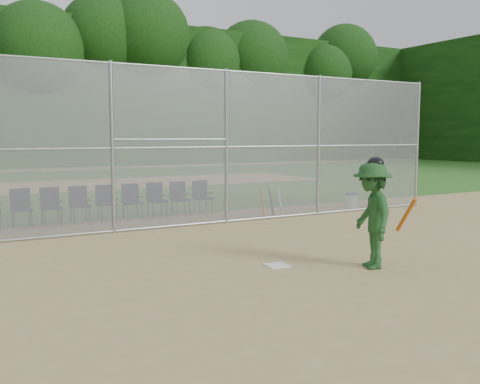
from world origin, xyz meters
TOP-DOWN VIEW (x-y plane):
  - ground at (0.00, 0.00)m, footprint 100.00×100.00m
  - grass_strip at (0.00, 18.00)m, footprint 100.00×100.00m
  - dirt_patch_far at (0.00, 18.00)m, footprint 24.00×24.00m
  - backstop_fence at (0.00, 5.00)m, footprint 16.09×0.09m
  - treeline at (0.00, 20.00)m, footprint 81.00×60.00m
  - home_plate at (-0.42, 0.43)m, footprint 0.42×0.42m
  - batter_at_plate at (0.94, -0.48)m, footprint 1.10×1.39m
  - water_cooler at (5.91, 5.73)m, footprint 0.37×0.37m
  - spare_bats at (2.64, 5.38)m, footprint 0.66×0.34m
  - chair_2 at (-3.80, 6.87)m, footprint 0.54×0.52m
  - chair_3 at (-3.08, 6.87)m, footprint 0.54×0.52m
  - chair_4 at (-2.37, 6.87)m, footprint 0.54×0.52m
  - chair_5 at (-1.65, 6.87)m, footprint 0.54×0.52m
  - chair_6 at (-0.94, 6.87)m, footprint 0.54×0.52m
  - chair_7 at (-0.22, 6.87)m, footprint 0.54×0.52m
  - chair_8 at (0.49, 6.87)m, footprint 0.54×0.52m
  - chair_9 at (1.21, 6.87)m, footprint 0.54×0.52m

SIDE VIEW (x-z plane):
  - ground at x=0.00m, z-range 0.00..0.00m
  - grass_strip at x=0.00m, z-range 0.01..0.01m
  - home_plate at x=-0.42m, z-range 0.00..0.02m
  - dirt_patch_far at x=0.00m, z-range 0.01..0.01m
  - water_cooler at x=5.91m, z-range 0.00..0.47m
  - spare_bats at x=2.64m, z-range 0.00..0.83m
  - chair_2 at x=-3.80m, z-range 0.00..0.96m
  - chair_3 at x=-3.08m, z-range 0.00..0.96m
  - chair_4 at x=-2.37m, z-range 0.00..0.96m
  - chair_5 at x=-1.65m, z-range 0.00..0.96m
  - chair_6 at x=-0.94m, z-range 0.00..0.96m
  - chair_7 at x=-0.22m, z-range 0.00..0.96m
  - chair_8 at x=0.49m, z-range 0.00..0.96m
  - chair_9 at x=1.21m, z-range 0.00..0.96m
  - batter_at_plate at x=0.94m, z-range -0.03..1.90m
  - backstop_fence at x=0.00m, z-range 0.07..4.07m
  - treeline at x=0.00m, z-range 0.00..11.00m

